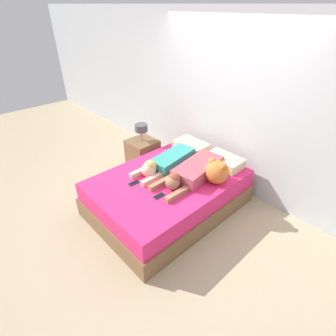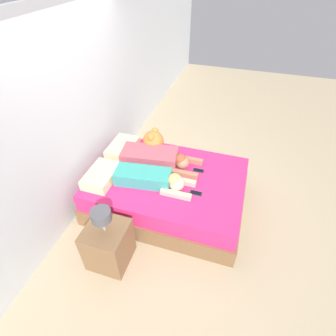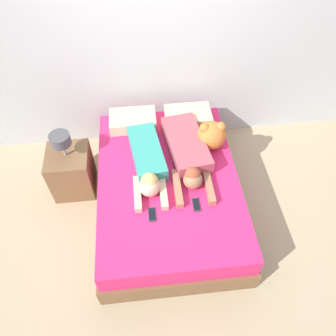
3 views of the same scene
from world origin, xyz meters
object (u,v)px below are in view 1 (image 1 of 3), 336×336
pillow_head_left (191,146)px  cell_phone_left (134,183)px  bed (168,193)px  pillow_head_right (224,161)px  person_left (165,163)px  nightstand (143,154)px  cell_phone_right (159,196)px  person_right (192,172)px  plush_toy (217,171)px

pillow_head_left → cell_phone_left: pillow_head_left is taller
bed → pillow_head_right: pillow_head_right is taller
person_left → nightstand: size_ratio=1.21×
cell_phone_left → person_left: bearing=89.8°
bed → cell_phone_right: cell_phone_right is taller
pillow_head_right → nightstand: bearing=-162.7°
pillow_head_right → person_left: person_left is taller
nightstand → pillow_head_right: bearing=17.3°
bed → cell_phone_right: size_ratio=13.52×
person_right → cell_phone_left: bearing=-122.9°
pillow_head_right → cell_phone_left: (-0.53, -1.27, -0.07)m
bed → cell_phone_left: 0.56m
person_right → nightstand: (-1.32, 0.15, -0.32)m
bed → person_right: (0.24, 0.24, 0.37)m
pillow_head_left → cell_phone_left: (0.13, -1.27, -0.07)m
pillow_head_right → person_right: 0.60m
pillow_head_left → person_right: size_ratio=0.46×
person_right → cell_phone_right: size_ratio=7.46×
cell_phone_left → nightstand: bearing=136.8°
cell_phone_left → plush_toy: bearing=49.1°
pillow_head_right → plush_toy: bearing=-65.7°
bed → pillow_head_right: bearing=68.3°
person_right → cell_phone_right: (0.00, -0.61, -0.09)m
cell_phone_right → nightstand: bearing=150.0°
pillow_head_right → person_left: bearing=-127.3°
person_right → plush_toy: bearing=29.2°
pillow_head_left → cell_phone_right: size_ratio=3.45×
pillow_head_right → plush_toy: plush_toy is taller
pillow_head_left → person_right: bearing=-46.2°
person_right → cell_phone_right: person_right is taller
pillow_head_right → cell_phone_left: pillow_head_right is taller
person_right → plush_toy: plush_toy is taller
pillow_head_left → person_left: size_ratio=0.51×
bed → nightstand: bearing=160.3°
cell_phone_right → plush_toy: size_ratio=0.47×
bed → plush_toy: bearing=37.3°
pillow_head_left → plush_toy: bearing=-26.7°
cell_phone_left → plush_toy: plush_toy is taller
person_right → pillow_head_right: bearing=81.0°
pillow_head_left → cell_phone_right: 1.33m
person_left → nightstand: bearing=163.9°
person_left → cell_phone_right: 0.68m
pillow_head_left → cell_phone_right: (0.57, -1.20, -0.07)m
person_right → nightstand: nightstand is taller
pillow_head_left → plush_toy: plush_toy is taller
bed → pillow_head_left: pillow_head_left is taller
pillow_head_right → cell_phone_right: bearing=-94.3°
bed → plush_toy: plush_toy is taller
person_left → cell_phone_left: bearing=-90.2°
plush_toy → nightstand: 1.66m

